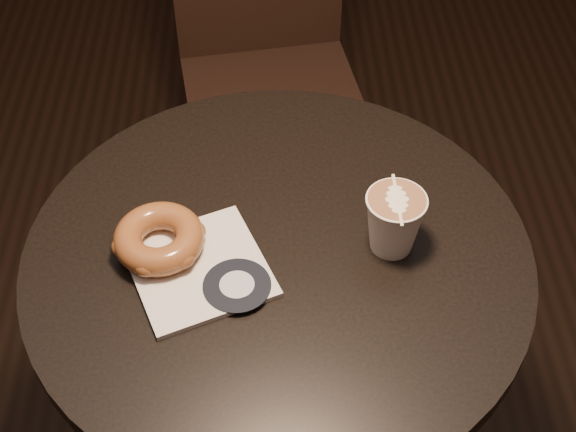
{
  "coord_description": "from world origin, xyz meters",
  "views": [
    {
      "loc": [
        -0.01,
        -0.71,
        1.59
      ],
      "look_at": [
        0.01,
        0.03,
        0.79
      ],
      "focal_mm": 50.0,
      "sensor_mm": 36.0,
      "label": 1
    }
  ],
  "objects": [
    {
      "name": "pastry_bag",
      "position": [
        -0.11,
        -0.03,
        0.75
      ],
      "size": [
        0.22,
        0.22,
        0.01
      ],
      "primitive_type": "cube",
      "rotation": [
        0.0,
        0.0,
        0.38
      ],
      "color": "silver",
      "rests_on": "cafe_table"
    },
    {
      "name": "chair",
      "position": [
        -0.01,
        0.81,
        0.55
      ],
      "size": [
        0.44,
        0.44,
        0.98
      ],
      "rotation": [
        0.0,
        0.0,
        0.15
      ],
      "color": "black",
      "rests_on": "ground"
    },
    {
      "name": "doughnut",
      "position": [
        -0.16,
        0.0,
        0.78
      ],
      "size": [
        0.12,
        0.12,
        0.04
      ],
      "primitive_type": "torus",
      "color": "brown",
      "rests_on": "pastry_bag"
    },
    {
      "name": "cafe_table",
      "position": [
        0.0,
        0.0,
        0.55
      ],
      "size": [
        0.7,
        0.7,
        0.75
      ],
      "color": "black",
      "rests_on": "ground"
    },
    {
      "name": "latte_cup",
      "position": [
        0.16,
        0.0,
        0.8
      ],
      "size": [
        0.08,
        0.08,
        0.09
      ],
      "primitive_type": null,
      "color": "white",
      "rests_on": "cafe_table"
    }
  ]
}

